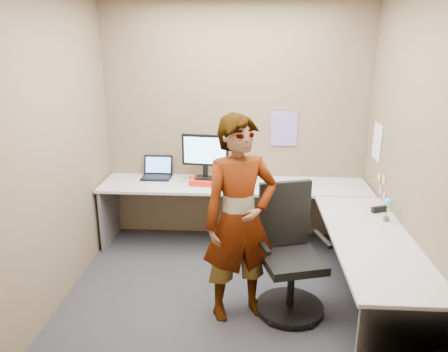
# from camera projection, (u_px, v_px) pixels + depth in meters

# --- Properties ---
(ground) EXTENTS (3.00, 3.00, 0.00)m
(ground) POSITION_uv_depth(u_px,v_px,m) (229.00, 289.00, 4.14)
(ground) COLOR #26262B
(ground) RESTS_ON ground
(wall_back) EXTENTS (3.00, 0.00, 3.00)m
(wall_back) POSITION_uv_depth(u_px,v_px,m) (235.00, 123.00, 4.97)
(wall_back) COLOR brown
(wall_back) RESTS_ON ground
(wall_right) EXTENTS (0.00, 2.70, 2.70)m
(wall_right) POSITION_uv_depth(u_px,v_px,m) (409.00, 154.00, 3.64)
(wall_right) COLOR brown
(wall_right) RESTS_ON ground
(wall_left) EXTENTS (0.00, 2.70, 2.70)m
(wall_left) POSITION_uv_depth(u_px,v_px,m) (59.00, 149.00, 3.82)
(wall_left) COLOR brown
(wall_left) RESTS_ON ground
(desk) EXTENTS (2.98, 2.58, 0.73)m
(desk) POSITION_uv_depth(u_px,v_px,m) (276.00, 217.00, 4.30)
(desk) COLOR #B3B3B3
(desk) RESTS_ON ground
(paper_ream) EXTENTS (0.35, 0.27, 0.06)m
(paper_ream) POSITION_uv_depth(u_px,v_px,m) (205.00, 181.00, 4.84)
(paper_ream) COLOR red
(paper_ream) RESTS_ON desk
(monitor) EXTENTS (0.52, 0.17, 0.49)m
(monitor) POSITION_uv_depth(u_px,v_px,m) (205.00, 153.00, 4.76)
(monitor) COLOR black
(monitor) RESTS_ON paper_ream
(laptop) EXTENTS (0.34, 0.28, 0.24)m
(laptop) POSITION_uv_depth(u_px,v_px,m) (157.00, 172.00, 5.08)
(laptop) COLOR black
(laptop) RESTS_ON desk
(trackball_mouse) EXTENTS (0.12, 0.08, 0.07)m
(trackball_mouse) POSITION_uv_depth(u_px,v_px,m) (191.00, 179.00, 4.92)
(trackball_mouse) COLOR #B7B7BC
(trackball_mouse) RESTS_ON desk
(origami) EXTENTS (0.10, 0.10, 0.06)m
(origami) POSITION_uv_depth(u_px,v_px,m) (243.00, 184.00, 4.75)
(origami) COLOR white
(origami) RESTS_ON desk
(stapler) EXTENTS (0.15, 0.09, 0.05)m
(stapler) POSITION_uv_depth(u_px,v_px,m) (379.00, 209.00, 4.05)
(stapler) COLOR black
(stapler) RESTS_ON desk
(flower) EXTENTS (0.07, 0.07, 0.22)m
(flower) POSITION_uv_depth(u_px,v_px,m) (388.00, 206.00, 3.82)
(flower) COLOR brown
(flower) RESTS_ON desk
(calendar_purple) EXTENTS (0.30, 0.01, 0.40)m
(calendar_purple) POSITION_uv_depth(u_px,v_px,m) (284.00, 129.00, 4.94)
(calendar_purple) COLOR #846BB7
(calendar_purple) RESTS_ON wall_back
(calendar_white) EXTENTS (0.01, 0.28, 0.38)m
(calendar_white) POSITION_uv_depth(u_px,v_px,m) (377.00, 142.00, 4.53)
(calendar_white) COLOR white
(calendar_white) RESTS_ON wall_right
(sticky_note_a) EXTENTS (0.01, 0.07, 0.07)m
(sticky_note_a) POSITION_uv_depth(u_px,v_px,m) (384.00, 180.00, 4.28)
(sticky_note_a) COLOR #F2E059
(sticky_note_a) RESTS_ON wall_right
(sticky_note_b) EXTENTS (0.01, 0.07, 0.07)m
(sticky_note_b) POSITION_uv_depth(u_px,v_px,m) (381.00, 190.00, 4.37)
(sticky_note_b) COLOR pink
(sticky_note_b) RESTS_ON wall_right
(sticky_note_c) EXTENTS (0.01, 0.07, 0.07)m
(sticky_note_c) POSITION_uv_depth(u_px,v_px,m) (384.00, 196.00, 4.26)
(sticky_note_c) COLOR pink
(sticky_note_c) RESTS_ON wall_right
(sticky_note_d) EXTENTS (0.01, 0.07, 0.07)m
(sticky_note_d) POSITION_uv_depth(u_px,v_px,m) (379.00, 178.00, 4.44)
(sticky_note_d) COLOR #F2E059
(sticky_note_d) RESTS_ON wall_right
(office_chair) EXTENTS (0.63, 0.60, 1.10)m
(office_chair) POSITION_uv_depth(u_px,v_px,m) (289.00, 262.00, 3.73)
(office_chair) COLOR black
(office_chair) RESTS_ON ground
(person) EXTENTS (0.74, 0.63, 1.73)m
(person) POSITION_uv_depth(u_px,v_px,m) (240.00, 220.00, 3.54)
(person) COLOR #999399
(person) RESTS_ON ground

